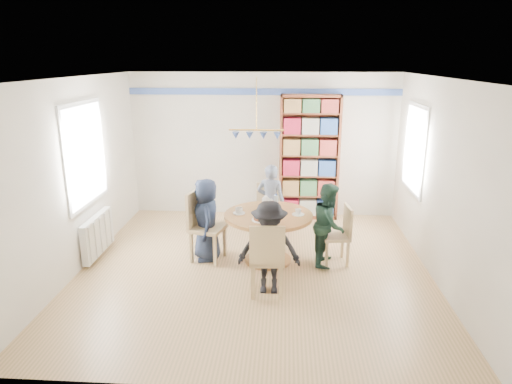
# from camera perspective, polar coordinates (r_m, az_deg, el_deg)

# --- Properties ---
(ground) EXTENTS (5.00, 5.00, 0.00)m
(ground) POSITION_cam_1_polar(r_m,az_deg,el_deg) (6.71, -0.23, -9.60)
(ground) COLOR tan
(room_shell) EXTENTS (5.00, 5.00, 5.00)m
(room_shell) POSITION_cam_1_polar(r_m,az_deg,el_deg) (7.04, -1.87, 5.80)
(room_shell) COLOR white
(room_shell) RESTS_ON ground
(radiator) EXTENTS (0.12, 1.00, 0.60)m
(radiator) POSITION_cam_1_polar(r_m,az_deg,el_deg) (7.40, -19.16, -5.08)
(radiator) COLOR silver
(radiator) RESTS_ON ground
(dining_table) EXTENTS (1.30, 1.30, 0.75)m
(dining_table) POSITION_cam_1_polar(r_m,az_deg,el_deg) (6.75, 1.55, -4.31)
(dining_table) COLOR brown
(dining_table) RESTS_ON ground
(chair_left) EXTENTS (0.57, 0.57, 1.06)m
(chair_left) POSITION_cam_1_polar(r_m,az_deg,el_deg) (6.87, -6.76, -3.78)
(chair_left) COLOR tan
(chair_left) RESTS_ON ground
(chair_right) EXTENTS (0.44, 0.44, 0.87)m
(chair_right) POSITION_cam_1_polar(r_m,az_deg,el_deg) (6.85, 10.51, -4.95)
(chair_right) COLOR tan
(chair_right) RESTS_ON ground
(chair_far) EXTENTS (0.48, 0.48, 0.92)m
(chair_far) POSITION_cam_1_polar(r_m,az_deg,el_deg) (7.76, 1.67, -1.90)
(chair_far) COLOR tan
(chair_far) RESTS_ON ground
(chair_near) EXTENTS (0.46, 0.46, 0.99)m
(chair_near) POSITION_cam_1_polar(r_m,az_deg,el_deg) (5.80, 1.38, -8.03)
(chair_near) COLOR tan
(chair_near) RESTS_ON ground
(person_left) EXTENTS (0.55, 0.70, 1.26)m
(person_left) POSITION_cam_1_polar(r_m,az_deg,el_deg) (6.85, -6.20, -3.44)
(person_left) COLOR #182035
(person_left) RESTS_ON ground
(person_right) EXTENTS (0.57, 0.67, 1.23)m
(person_right) POSITION_cam_1_polar(r_m,az_deg,el_deg) (6.74, 9.11, -4.02)
(person_right) COLOR #183125
(person_right) RESTS_ON ground
(person_far) EXTENTS (0.51, 0.38, 1.28)m
(person_far) POSITION_cam_1_polar(r_m,az_deg,el_deg) (7.59, 1.85, -1.25)
(person_far) COLOR gray
(person_far) RESTS_ON ground
(person_near) EXTENTS (0.80, 0.46, 1.24)m
(person_near) POSITION_cam_1_polar(r_m,az_deg,el_deg) (5.86, 1.65, -6.97)
(person_near) COLOR black
(person_near) RESTS_ON ground
(bookshelf) EXTENTS (1.10, 0.33, 2.32)m
(bookshelf) POSITION_cam_1_polar(r_m,az_deg,el_deg) (8.56, 6.66, 4.15)
(bookshelf) COLOR brown
(bookshelf) RESTS_ON ground
(tableware) EXTENTS (1.05, 1.05, 0.28)m
(tableware) POSITION_cam_1_polar(r_m,az_deg,el_deg) (6.69, 1.39, -2.20)
(tableware) COLOR white
(tableware) RESTS_ON dining_table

